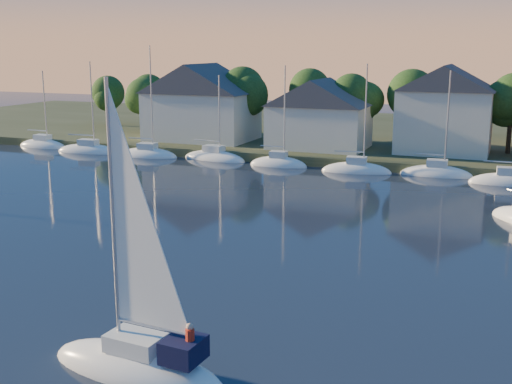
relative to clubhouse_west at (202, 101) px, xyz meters
The scene contains 8 objects.
shoreline_land 28.43m from the clubhouse_west, 37.69° to the left, with size 160.00×50.00×2.00m, color #2E3720.
wooden_dock 23.56m from the clubhouse_west, 15.26° to the right, with size 120.00×3.00×1.00m, color brown.
clubhouse_west is the anchor object (origin of this frame).
clubhouse_centre 16.05m from the clubhouse_west, ahead, with size 11.55×8.40×8.08m.
clubhouse_east 30.02m from the clubhouse_west, ahead, with size 10.50×8.40×9.80m.
tree_line 24.55m from the clubhouse_west, 11.77° to the left, with size 93.40×5.40×8.90m.
moored_fleet 28.13m from the clubhouse_west, 19.09° to the right, with size 95.50×2.40×12.05m.
hero_sailboat 59.33m from the clubhouse_west, 65.64° to the right, with size 8.21×3.16×12.78m.
Camera 1 is at (15.48, -15.72, 12.77)m, focal length 45.00 mm.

